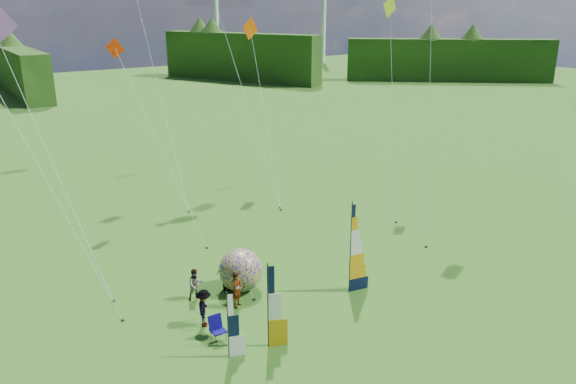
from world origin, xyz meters
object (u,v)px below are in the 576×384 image
spectator_d (226,275)px  bol_inflatable (241,270)px  side_banner_far (228,327)px  camp_chair (218,329)px  side_banner_left (268,307)px  spectator_a (237,290)px  kite_whale (236,60)px  spectator_b (196,285)px  spectator_c (204,308)px  feather_banner_main (350,250)px

spectator_d → bol_inflatable: bearing=-160.9°
side_banner_far → camp_chair: side_banner_far is taller
side_banner_left → spectator_a: side_banner_left is taller
bol_inflatable → kite_whale: bearing=61.2°
kite_whale → spectator_b: bearing=-113.5°
side_banner_far → spectator_b: side_banner_far is taller
side_banner_far → kite_whale: kite_whale is taller
spectator_c → camp_chair: bearing=-152.2°
side_banner_left → spectator_b: side_banner_left is taller
spectator_c → feather_banner_main: bearing=-69.7°
spectator_b → kite_whale: kite_whale is taller
side_banner_left → spectator_a: (0.53, 3.68, -0.99)m
spectator_d → camp_chair: spectator_d is taller
spectator_c → kite_whale: (11.05, 16.60, 9.09)m
spectator_a → camp_chair: size_ratio=1.57×
side_banner_left → side_banner_far: (-1.78, 0.23, -0.43)m
feather_banner_main → spectator_b: feather_banner_main is taller
camp_chair → side_banner_left: bearing=-44.9°
spectator_b → kite_whale: bearing=61.5°
feather_banner_main → spectator_c: 7.71m
side_banner_left → kite_whale: (9.51, 19.62, 8.09)m
side_banner_left → spectator_c: (-1.54, 3.02, -1.00)m
side_banner_far → spectator_d: side_banner_far is taller
spectator_b → spectator_d: bearing=6.2°
spectator_d → camp_chair: (-2.43, -3.82, -0.31)m
spectator_b → kite_whale: (10.36, 14.19, 9.17)m
side_banner_far → kite_whale: (11.29, 19.39, 8.52)m
feather_banner_main → bol_inflatable: size_ratio=2.14×
spectator_b → kite_whale: 19.82m
spectator_a → camp_chair: (-2.11, -2.11, -0.33)m
spectator_d → spectator_a: bearing=124.3°
side_banner_far → bol_inflatable: bearing=73.1°
kite_whale → feather_banner_main: bearing=-88.7°
spectator_a → bol_inflatable: bearing=20.2°
kite_whale → side_banner_left: bearing=-103.3°
feather_banner_main → spectator_a: feather_banner_main is taller
kite_whale → camp_chair: bearing=-109.0°
camp_chair → feather_banner_main: bearing=1.4°
spectator_a → kite_whale: 20.43m
spectator_a → spectator_b: bearing=93.3°
feather_banner_main → spectator_b: size_ratio=2.90×
side_banner_left → kite_whale: 23.25m
spectator_a → spectator_c: bearing=162.8°
side_banner_left → side_banner_far: size_ratio=1.29×
camp_chair → spectator_d: bearing=57.2°
spectator_c → spectator_d: 3.36m
feather_banner_main → camp_chair: size_ratio=4.09×
spectator_a → spectator_b: spectator_a is taller
spectator_c → side_banner_far: bearing=-155.3°
bol_inflatable → spectator_c: (-3.03, -2.05, -0.21)m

